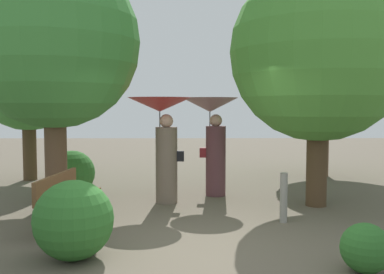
{
  "coord_description": "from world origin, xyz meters",
  "views": [
    {
      "loc": [
        -0.08,
        -5.56,
        1.85
      ],
      "look_at": [
        0.0,
        3.22,
        1.24
      ],
      "focal_mm": 40.4,
      "sensor_mm": 36.0,
      "label": 1
    }
  ],
  "objects": [
    {
      "name": "tree_near_left",
      "position": [
        -2.55,
        2.47,
        3.3
      ],
      "size": [
        3.18,
        3.18,
        5.12
      ],
      "color": "brown",
      "rests_on": "ground"
    },
    {
      "name": "tree_mid_left",
      "position": [
        -4.09,
        5.35,
        2.73
      ],
      "size": [
        2.53,
        2.53,
        4.21
      ],
      "color": "#4C3823",
      "rests_on": "ground"
    },
    {
      "name": "tree_mid_right",
      "position": [
        3.5,
        5.89,
        2.99
      ],
      "size": [
        3.13,
        3.13,
        4.74
      ],
      "color": "brown",
      "rests_on": "ground"
    },
    {
      "name": "bush_behind_bench",
      "position": [
        -2.51,
        3.42,
        0.47
      ],
      "size": [
        0.94,
        0.94,
        0.94
      ],
      "primitive_type": "sphere",
      "color": "#2D6B28",
      "rests_on": "ground"
    },
    {
      "name": "park_bench",
      "position": [
        -1.93,
        0.94,
        0.51
      ],
      "size": [
        0.64,
        1.54,
        0.83
      ],
      "rotation": [
        0.0,
        0.0,
        1.47
      ],
      "color": "#38383D",
      "rests_on": "ground"
    },
    {
      "name": "tree_near_right",
      "position": [
        2.32,
        2.42,
        3.1
      ],
      "size": [
        3.28,
        3.28,
        4.93
      ],
      "color": "#4C3823",
      "rests_on": "ground"
    },
    {
      "name": "bush_path_right",
      "position": [
        -1.47,
        -0.41,
        0.49
      ],
      "size": [
        0.97,
        0.97,
        0.97
      ],
      "primitive_type": "sphere",
      "color": "#2D6B28",
      "rests_on": "ground"
    },
    {
      "name": "path_marker_post",
      "position": [
        1.45,
        1.25,
        0.4
      ],
      "size": [
        0.12,
        0.12,
        0.8
      ],
      "primitive_type": "cylinder",
      "color": "gray",
      "rests_on": "ground"
    },
    {
      "name": "bush_far_side",
      "position": [
        1.9,
        -0.87,
        0.28
      ],
      "size": [
        0.56,
        0.56,
        0.56
      ],
      "primitive_type": "sphere",
      "color": "#2D6B28",
      "rests_on": "ground"
    },
    {
      "name": "person_right",
      "position": [
        0.42,
        3.39,
        1.45
      ],
      "size": [
        1.17,
        1.17,
        2.05
      ],
      "rotation": [
        0.0,
        0.0,
        1.52
      ],
      "color": "#563338",
      "rests_on": "ground"
    },
    {
      "name": "ground_plane",
      "position": [
        0.0,
        0.0,
        0.0
      ],
      "size": [
        40.0,
        40.0,
        0.0
      ],
      "primitive_type": "plane",
      "color": "brown"
    },
    {
      "name": "person_left",
      "position": [
        -0.57,
        2.72,
        1.45
      ],
      "size": [
        1.23,
        1.23,
        2.04
      ],
      "rotation": [
        0.0,
        0.0,
        1.52
      ],
      "color": "#6B5B4C",
      "rests_on": "ground"
    }
  ]
}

